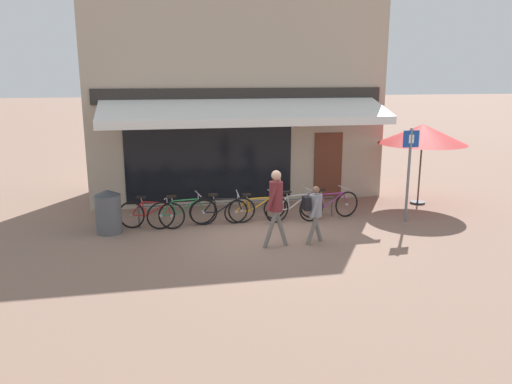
{
  "coord_description": "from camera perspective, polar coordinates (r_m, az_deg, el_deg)",
  "views": [
    {
      "loc": [
        -2.63,
        -11.44,
        3.84
      ],
      "look_at": [
        -0.24,
        0.15,
        1.05
      ],
      "focal_mm": 35.0,
      "sensor_mm": 36.0,
      "label": 1
    }
  ],
  "objects": [
    {
      "name": "litter_bin",
      "position": [
        12.82,
        -16.52,
        -2.15
      ],
      "size": [
        0.64,
        0.64,
        1.1
      ],
      "color": "#515459",
      "rests_on": "ground_plane"
    },
    {
      "name": "pedestrian_adult",
      "position": [
        11.2,
        2.29,
        -0.83
      ],
      "size": [
        0.63,
        0.44,
        1.79
      ],
      "rotation": [
        0.0,
        0.0,
        -0.2
      ],
      "color": "slate",
      "rests_on": "ground_plane"
    },
    {
      "name": "bicycle_black",
      "position": [
        13.05,
        -3.84,
        -2.12
      ],
      "size": [
        1.73,
        0.52,
        0.88
      ],
      "rotation": [
        0.13,
        0.0,
        -0.02
      ],
      "color": "black",
      "rests_on": "ground_plane"
    },
    {
      "name": "shop_front",
      "position": [
        16.28,
        -2.49,
        10.57
      ],
      "size": [
        8.98,
        4.71,
        6.17
      ],
      "color": "tan",
      "rests_on": "ground_plane"
    },
    {
      "name": "bicycle_orange",
      "position": [
        13.3,
        -0.05,
        -1.91
      ],
      "size": [
        1.76,
        0.52,
        0.81
      ],
      "rotation": [
        0.09,
        0.0,
        0.17
      ],
      "color": "black",
      "rests_on": "ground_plane"
    },
    {
      "name": "pedestrian_child",
      "position": [
        11.58,
        6.66,
        -1.83
      ],
      "size": [
        0.53,
        0.51,
        1.37
      ],
      "rotation": [
        0.0,
        0.0,
        0.03
      ],
      "color": "slate",
      "rests_on": "ground_plane"
    },
    {
      "name": "bicycle_purple",
      "position": [
        13.65,
        8.36,
        -1.52
      ],
      "size": [
        1.81,
        0.56,
        0.87
      ],
      "rotation": [
        0.02,
        0.0,
        0.21
      ],
      "color": "black",
      "rests_on": "ground_plane"
    },
    {
      "name": "ground_plane",
      "position": [
        12.35,
        1.24,
        -4.85
      ],
      "size": [
        160.0,
        160.0,
        0.0
      ],
      "primitive_type": "plane",
      "color": "#846656"
    },
    {
      "name": "bicycle_red",
      "position": [
        12.98,
        -11.87,
        -2.5
      ],
      "size": [
        1.7,
        0.62,
        0.85
      ],
      "rotation": [
        -0.08,
        0.0,
        -0.28
      ],
      "color": "black",
      "rests_on": "ground_plane"
    },
    {
      "name": "parking_sign",
      "position": [
        13.68,
        17.1,
        2.94
      ],
      "size": [
        0.44,
        0.07,
        2.5
      ],
      "color": "slate",
      "rests_on": "ground_plane"
    },
    {
      "name": "bicycle_green",
      "position": [
        12.95,
        -8.45,
        -2.31
      ],
      "size": [
        1.82,
        0.54,
        0.88
      ],
      "rotation": [
        0.08,
        0.0,
        0.21
      ],
      "color": "black",
      "rests_on": "ground_plane"
    },
    {
      "name": "cafe_parasol",
      "position": [
        15.66,
        18.51,
        6.28
      ],
      "size": [
        2.59,
        2.59,
        2.42
      ],
      "color": "#4C3D2D",
      "rests_on": "ground_plane"
    },
    {
      "name": "bicycle_silver",
      "position": [
        13.46,
        4.4,
        -1.68
      ],
      "size": [
        1.73,
        0.67,
        0.85
      ],
      "rotation": [
        0.07,
        0.0,
        0.31
      ],
      "color": "black",
      "rests_on": "ground_plane"
    },
    {
      "name": "bike_rack_rail",
      "position": [
        13.25,
        -1.94,
        -1.36
      ],
      "size": [
        5.31,
        0.04,
        0.57
      ],
      "color": "#47494F",
      "rests_on": "ground_plane"
    }
  ]
}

